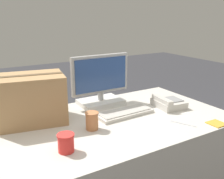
% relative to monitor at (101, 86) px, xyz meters
% --- Properties ---
extents(office_desk, '(1.80, 0.90, 0.75)m').
position_rel_monitor_xyz_m(office_desk, '(-0.20, -0.30, -0.53)').
color(office_desk, beige).
rests_on(office_desk, ground_plane).
extents(monitor, '(0.46, 0.22, 0.38)m').
position_rel_monitor_xyz_m(monitor, '(0.00, 0.00, 0.00)').
color(monitor, white).
rests_on(monitor, office_desk).
extents(keyboard, '(0.41, 0.17, 0.03)m').
position_rel_monitor_xyz_m(keyboard, '(0.04, -0.26, -0.14)').
color(keyboard, beige).
rests_on(keyboard, office_desk).
extents(desk_phone, '(0.21, 0.23, 0.08)m').
position_rel_monitor_xyz_m(desk_phone, '(0.40, -0.30, -0.12)').
color(desk_phone, beige).
rests_on(desk_phone, office_desk).
extents(paper_cup_left, '(0.09, 0.09, 0.09)m').
position_rel_monitor_xyz_m(paper_cup_left, '(-0.48, -0.52, -0.10)').
color(paper_cup_left, red).
rests_on(paper_cup_left, office_desk).
extents(paper_cup_right, '(0.08, 0.08, 0.11)m').
position_rel_monitor_xyz_m(paper_cup_right, '(-0.25, -0.35, -0.10)').
color(paper_cup_right, '#BC7547').
rests_on(paper_cup_right, office_desk).
extents(spoon, '(0.09, 0.16, 0.00)m').
position_rel_monitor_xyz_m(spoon, '(0.26, -0.56, -0.15)').
color(spoon, silver).
rests_on(spoon, office_desk).
extents(cardboard_box, '(0.47, 0.36, 0.31)m').
position_rel_monitor_xyz_m(cardboard_box, '(-0.53, -0.05, 0.00)').
color(cardboard_box, tan).
rests_on(cardboard_box, office_desk).
extents(sticky_note_pad, '(0.10, 0.10, 0.01)m').
position_rel_monitor_xyz_m(sticky_note_pad, '(0.45, -0.69, -0.15)').
color(sticky_note_pad, gold).
rests_on(sticky_note_pad, office_desk).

